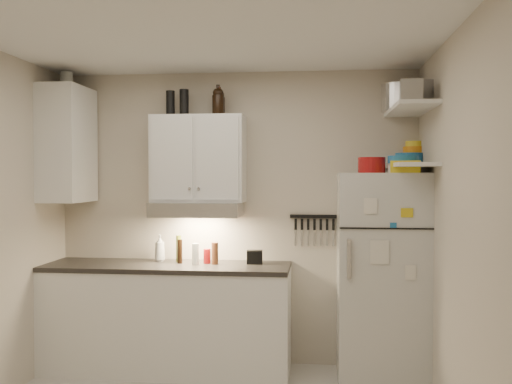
# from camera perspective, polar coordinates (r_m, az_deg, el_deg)

# --- Properties ---
(ceiling) EXTENTS (3.20, 3.00, 0.02)m
(ceiling) POSITION_cam_1_polar(r_m,az_deg,el_deg) (3.74, -5.52, 16.05)
(ceiling) COLOR white
(ceiling) RESTS_ON ground
(back_wall) EXTENTS (3.20, 0.02, 2.60)m
(back_wall) POSITION_cam_1_polar(r_m,az_deg,el_deg) (5.13, -2.04, -2.60)
(back_wall) COLOR beige
(back_wall) RESTS_ON ground
(right_wall) EXTENTS (0.02, 3.00, 2.60)m
(right_wall) POSITION_cam_1_polar(r_m,az_deg,el_deg) (3.68, 20.01, -4.35)
(right_wall) COLOR beige
(right_wall) RESTS_ON ground
(base_cabinet) EXTENTS (2.10, 0.60, 0.88)m
(base_cabinet) POSITION_cam_1_polar(r_m,az_deg,el_deg) (5.07, -8.86, -12.51)
(base_cabinet) COLOR white
(base_cabinet) RESTS_ON floor
(countertop) EXTENTS (2.10, 0.62, 0.04)m
(countertop) POSITION_cam_1_polar(r_m,az_deg,el_deg) (4.98, -8.88, -7.37)
(countertop) COLOR #292523
(countertop) RESTS_ON base_cabinet
(upper_cabinet) EXTENTS (0.80, 0.33, 0.75)m
(upper_cabinet) POSITION_cam_1_polar(r_m,az_deg,el_deg) (5.00, -5.75, 3.31)
(upper_cabinet) COLOR white
(upper_cabinet) RESTS_ON back_wall
(side_cabinet) EXTENTS (0.33, 0.55, 1.00)m
(side_cabinet) POSITION_cam_1_polar(r_m,az_deg,el_deg) (5.23, -18.36, 4.53)
(side_cabinet) COLOR white
(side_cabinet) RESTS_ON left_wall
(range_hood) EXTENTS (0.76, 0.46, 0.12)m
(range_hood) POSITION_cam_1_polar(r_m,az_deg,el_deg) (4.94, -5.89, -1.72)
(range_hood) COLOR silver
(range_hood) RESTS_ON back_wall
(fridge) EXTENTS (0.70, 0.68, 1.70)m
(fridge) POSITION_cam_1_polar(r_m,az_deg,el_deg) (4.81, 12.41, -8.32)
(fridge) COLOR silver
(fridge) RESTS_ON floor
(shelf_hi) EXTENTS (0.30, 0.95, 0.03)m
(shelf_hi) POSITION_cam_1_polar(r_m,az_deg,el_deg) (4.66, 15.16, 8.01)
(shelf_hi) COLOR white
(shelf_hi) RESTS_ON right_wall
(shelf_lo) EXTENTS (0.30, 0.95, 0.03)m
(shelf_lo) POSITION_cam_1_polar(r_m,az_deg,el_deg) (4.63, 15.12, 2.60)
(shelf_lo) COLOR white
(shelf_lo) RESTS_ON right_wall
(knife_strip) EXTENTS (0.42, 0.02, 0.03)m
(knife_strip) POSITION_cam_1_polar(r_m,az_deg,el_deg) (5.05, 5.81, -2.44)
(knife_strip) COLOR black
(knife_strip) RESTS_ON back_wall
(dutch_oven) EXTENTS (0.25, 0.25, 0.13)m
(dutch_oven) POSITION_cam_1_polar(r_m,az_deg,el_deg) (4.68, 11.49, 2.64)
(dutch_oven) COLOR maroon
(dutch_oven) RESTS_ON fridge
(book_stack) EXTENTS (0.27, 0.31, 0.09)m
(book_stack) POSITION_cam_1_polar(r_m,az_deg,el_deg) (4.56, 14.77, 2.44)
(book_stack) COLOR gold
(book_stack) RESTS_ON fridge
(spice_jar) EXTENTS (0.08, 0.08, 0.11)m
(spice_jar) POSITION_cam_1_polar(r_m,az_deg,el_deg) (4.65, 13.43, 2.52)
(spice_jar) COLOR silver
(spice_jar) RESTS_ON fridge
(stock_pot) EXTENTS (0.40, 0.40, 0.23)m
(stock_pot) POSITION_cam_1_polar(r_m,az_deg,el_deg) (4.98, 14.25, 9.09)
(stock_pot) COLOR silver
(stock_pot) RESTS_ON shelf_hi
(tin_a) EXTENTS (0.24, 0.23, 0.19)m
(tin_a) POSITION_cam_1_polar(r_m,az_deg,el_deg) (4.59, 15.87, 9.50)
(tin_a) COLOR #AAAAAD
(tin_a) RESTS_ON shelf_hi
(tin_b) EXTENTS (0.17, 0.17, 0.16)m
(tin_b) POSITION_cam_1_polar(r_m,az_deg,el_deg) (4.34, 15.25, 9.72)
(tin_b) COLOR #AAAAAD
(tin_b) RESTS_ON shelf_hi
(bowl_teal) EXTENTS (0.24, 0.24, 0.09)m
(bowl_teal) POSITION_cam_1_polar(r_m,az_deg,el_deg) (4.98, 15.08, 3.24)
(bowl_teal) COLOR #1D639F
(bowl_teal) RESTS_ON shelf_lo
(bowl_orange) EXTENTS (0.19, 0.19, 0.06)m
(bowl_orange) POSITION_cam_1_polar(r_m,az_deg,el_deg) (5.06, 15.54, 4.06)
(bowl_orange) COLOR orange
(bowl_orange) RESTS_ON bowl_teal
(bowl_yellow) EXTENTS (0.15, 0.15, 0.05)m
(bowl_yellow) POSITION_cam_1_polar(r_m,az_deg,el_deg) (5.06, 15.54, 4.65)
(bowl_yellow) COLOR yellow
(bowl_yellow) RESTS_ON bowl_orange
(plates) EXTENTS (0.31, 0.31, 0.06)m
(plates) POSITION_cam_1_polar(r_m,az_deg,el_deg) (4.60, 14.48, 3.16)
(plates) COLOR #1D639F
(plates) RESTS_ON shelf_lo
(growler_a) EXTENTS (0.13, 0.13, 0.24)m
(growler_a) POSITION_cam_1_polar(r_m,az_deg,el_deg) (5.06, -3.71, 8.90)
(growler_a) COLOR black
(growler_a) RESTS_ON upper_cabinet
(growler_b) EXTENTS (0.12, 0.12, 0.24)m
(growler_b) POSITION_cam_1_polar(r_m,az_deg,el_deg) (4.97, -3.81, 9.06)
(growler_b) COLOR black
(growler_b) RESTS_ON upper_cabinet
(thermos_a) EXTENTS (0.10, 0.10, 0.23)m
(thermos_a) POSITION_cam_1_polar(r_m,az_deg,el_deg) (5.07, -7.20, 8.85)
(thermos_a) COLOR black
(thermos_a) RESTS_ON upper_cabinet
(thermos_b) EXTENTS (0.09, 0.09, 0.22)m
(thermos_b) POSITION_cam_1_polar(r_m,az_deg,el_deg) (5.10, -8.55, 8.74)
(thermos_b) COLOR black
(thermos_b) RESTS_ON upper_cabinet
(side_jar) EXTENTS (0.12, 0.12, 0.14)m
(side_jar) POSITION_cam_1_polar(r_m,az_deg,el_deg) (5.37, -18.41, 10.58)
(side_jar) COLOR silver
(side_jar) RESTS_ON side_cabinet
(soap_bottle) EXTENTS (0.13, 0.13, 0.26)m
(soap_bottle) POSITION_cam_1_polar(r_m,az_deg,el_deg) (5.14, -9.60, -5.40)
(soap_bottle) COLOR white
(soap_bottle) RESTS_ON countertop
(pepper_mill) EXTENTS (0.07, 0.07, 0.19)m
(pepper_mill) POSITION_cam_1_polar(r_m,az_deg,el_deg) (4.92, -4.14, -6.14)
(pepper_mill) COLOR brown
(pepper_mill) RESTS_ON countertop
(oil_bottle) EXTENTS (0.06, 0.06, 0.23)m
(oil_bottle) POSITION_cam_1_polar(r_m,az_deg,el_deg) (5.08, -7.74, -5.63)
(oil_bottle) COLOR #5B6519
(oil_bottle) RESTS_ON countertop
(vinegar_bottle) EXTENTS (0.04, 0.04, 0.21)m
(vinegar_bottle) POSITION_cam_1_polar(r_m,az_deg,el_deg) (4.99, -7.62, -5.91)
(vinegar_bottle) COLOR black
(vinegar_bottle) RESTS_ON countertop
(clear_bottle) EXTENTS (0.07, 0.07, 0.18)m
(clear_bottle) POSITION_cam_1_polar(r_m,az_deg,el_deg) (4.92, -6.08, -6.18)
(clear_bottle) COLOR silver
(clear_bottle) RESTS_ON countertop
(red_jar) EXTENTS (0.08, 0.08, 0.13)m
(red_jar) POSITION_cam_1_polar(r_m,az_deg,el_deg) (4.97, -4.92, -6.41)
(red_jar) COLOR maroon
(red_jar) RESTS_ON countertop
(caddy) EXTENTS (0.14, 0.11, 0.12)m
(caddy) POSITION_cam_1_polar(r_m,az_deg,el_deg) (4.94, -0.13, -6.52)
(caddy) COLOR black
(caddy) RESTS_ON countertop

